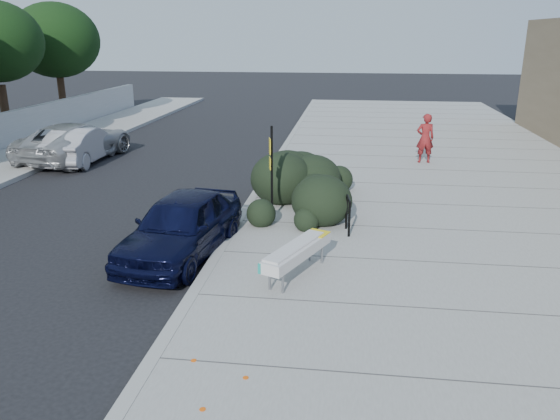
% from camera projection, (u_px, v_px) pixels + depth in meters
% --- Properties ---
extents(ground, '(120.00, 120.00, 0.00)m').
position_uv_depth(ground, '(193.00, 302.00, 9.64)').
color(ground, black).
rests_on(ground, ground).
extents(sidewalk_near, '(11.20, 50.00, 0.15)m').
position_uv_depth(sidewalk_near, '(466.00, 220.00, 13.64)').
color(sidewalk_near, gray).
rests_on(sidewalk_near, ground).
extents(curb_near, '(0.22, 50.00, 0.17)m').
position_uv_depth(curb_near, '(246.00, 211.00, 14.33)').
color(curb_near, '#9E9E99').
rests_on(curb_near, ground).
extents(tree_far_f, '(4.40, 4.40, 6.07)m').
position_uv_depth(tree_far_f, '(56.00, 40.00, 27.82)').
color(tree_far_f, '#332114').
rests_on(tree_far_f, ground).
extents(bench, '(1.19, 2.01, 0.61)m').
position_uv_depth(bench, '(297.00, 252.00, 10.18)').
color(bench, gray).
rests_on(bench, sidewalk_near).
extents(bike_rack, '(0.12, 0.57, 0.84)m').
position_uv_depth(bike_rack, '(348.00, 212.00, 12.41)').
color(bike_rack, black).
rests_on(bike_rack, sidewalk_near).
extents(sign_post, '(0.12, 0.26, 2.30)m').
position_uv_depth(sign_post, '(271.00, 167.00, 13.11)').
color(sign_post, black).
rests_on(sign_post, sidewalk_near).
extents(hedge, '(2.68, 4.30, 1.51)m').
position_uv_depth(hedge, '(305.00, 178.00, 14.34)').
color(hedge, black).
rests_on(hedge, sidewalk_near).
extents(sedan_navy, '(2.12, 4.13, 1.35)m').
position_uv_depth(sedan_navy, '(181.00, 226.00, 11.45)').
color(sedan_navy, black).
rests_on(sedan_navy, ground).
extents(wagon_silver, '(1.56, 4.05, 1.32)m').
position_uv_depth(wagon_silver, '(82.00, 145.00, 19.89)').
color(wagon_silver, '#B0AFB4').
rests_on(wagon_silver, ground).
extents(suv_silver, '(2.95, 5.30, 1.40)m').
position_uv_depth(suv_silver, '(76.00, 141.00, 20.28)').
color(suv_silver, '#989A9D').
rests_on(suv_silver, ground).
extents(pedestrian, '(0.67, 0.49, 1.73)m').
position_uv_depth(pedestrian, '(425.00, 138.00, 19.16)').
color(pedestrian, maroon).
rests_on(pedestrian, sidewalk_near).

